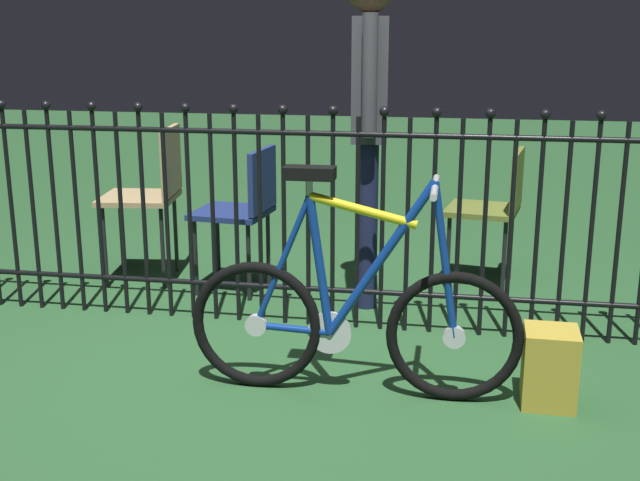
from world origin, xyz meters
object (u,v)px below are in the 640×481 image
chair_tan (152,187)px  chair_olive (496,203)px  bicycle (353,317)px  person_visitor (369,105)px  chair_navy (244,204)px  display_crate (550,367)px

chair_tan → chair_olive: bearing=6.4°
bicycle → person_visitor: size_ratio=0.77×
chair_olive → chair_navy: bearing=-166.5°
chair_navy → display_crate: size_ratio=2.60×
chair_navy → person_visitor: size_ratio=0.46×
chair_tan → chair_olive: size_ratio=1.14×
display_crate → bicycle: bearing=-177.3°
bicycle → display_crate: 0.80m
bicycle → chair_tan: bicycle is taller
chair_navy → chair_tan: size_ratio=0.90×
bicycle → chair_navy: (-0.77, 1.22, 0.17)m
chair_tan → chair_olive: chair_tan is taller
chair_navy → chair_olive: size_ratio=1.03×
chair_tan → person_visitor: size_ratio=0.51×
chair_tan → person_visitor: (1.27, -0.19, 0.51)m
chair_tan → display_crate: bearing=-31.2°
person_visitor → display_crate: size_ratio=5.63×
person_visitor → display_crate: 1.67m
chair_olive → display_crate: bearing=-83.2°
chair_tan → display_crate: size_ratio=2.89×
chair_olive → display_crate: (0.18, -1.51, -0.34)m
bicycle → display_crate: size_ratio=4.32×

